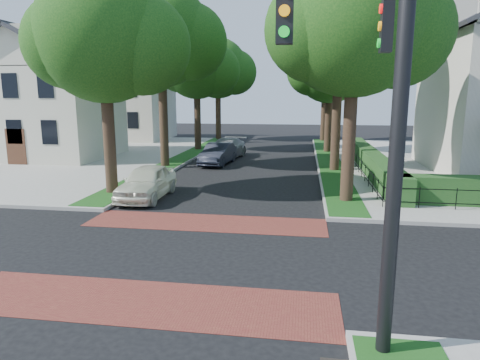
% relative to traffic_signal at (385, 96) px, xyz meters
% --- Properties ---
extents(ground, '(120.00, 120.00, 0.00)m').
position_rel_traffic_signal_xyz_m(ground, '(-4.89, 4.41, -4.71)').
color(ground, black).
rests_on(ground, ground).
extents(sidewalk_nw, '(30.00, 30.00, 0.15)m').
position_rel_traffic_signal_xyz_m(sidewalk_nw, '(-24.39, 23.41, -4.63)').
color(sidewalk_nw, gray).
rests_on(sidewalk_nw, ground).
extents(crosswalk_far, '(9.00, 2.20, 0.01)m').
position_rel_traffic_signal_xyz_m(crosswalk_far, '(-4.89, 7.61, -4.70)').
color(crosswalk_far, maroon).
rests_on(crosswalk_far, ground).
extents(crosswalk_near, '(9.00, 2.20, 0.01)m').
position_rel_traffic_signal_xyz_m(crosswalk_near, '(-4.89, 1.21, -4.70)').
color(crosswalk_near, maroon).
rests_on(crosswalk_near, ground).
extents(grass_strip_ne, '(1.60, 29.80, 0.02)m').
position_rel_traffic_signal_xyz_m(grass_strip_ne, '(0.51, 23.51, -4.55)').
color(grass_strip_ne, '#144212').
rests_on(grass_strip_ne, sidewalk_ne).
extents(grass_strip_nw, '(1.60, 29.80, 0.02)m').
position_rel_traffic_signal_xyz_m(grass_strip_nw, '(-10.29, 23.51, -4.55)').
color(grass_strip_nw, '#144212').
rests_on(grass_strip_nw, sidewalk_nw).
extents(tree_right_near, '(7.75, 6.67, 10.66)m').
position_rel_traffic_signal_xyz_m(tree_right_near, '(0.72, 11.65, 2.92)').
color(tree_right_near, black).
rests_on(tree_right_near, sidewalk_ne).
extents(tree_right_mid, '(8.25, 7.09, 11.22)m').
position_rel_traffic_signal_xyz_m(tree_right_mid, '(0.72, 19.66, 3.28)').
color(tree_right_mid, black).
rests_on(tree_right_mid, sidewalk_ne).
extents(tree_right_far, '(7.25, 6.23, 9.74)m').
position_rel_traffic_signal_xyz_m(tree_right_far, '(0.71, 28.64, 2.20)').
color(tree_right_far, black).
rests_on(tree_right_far, sidewalk_ne).
extents(tree_right_back, '(7.50, 6.45, 10.20)m').
position_rel_traffic_signal_xyz_m(tree_right_back, '(0.72, 37.64, 2.56)').
color(tree_right_back, black).
rests_on(tree_right_back, sidewalk_ne).
extents(tree_left_near, '(7.50, 6.45, 10.20)m').
position_rel_traffic_signal_xyz_m(tree_left_near, '(-10.28, 11.64, 2.56)').
color(tree_left_near, black).
rests_on(tree_left_near, sidewalk_nw).
extents(tree_left_mid, '(8.00, 6.88, 11.48)m').
position_rel_traffic_signal_xyz_m(tree_left_mid, '(-10.28, 19.66, 3.64)').
color(tree_left_mid, black).
rests_on(tree_left_mid, sidewalk_nw).
extents(tree_left_far, '(7.00, 6.02, 9.86)m').
position_rel_traffic_signal_xyz_m(tree_left_far, '(-10.29, 28.63, 2.41)').
color(tree_left_far, black).
rests_on(tree_left_far, sidewalk_nw).
extents(tree_left_back, '(7.75, 6.66, 10.44)m').
position_rel_traffic_signal_xyz_m(tree_left_back, '(-10.28, 37.65, 2.70)').
color(tree_left_back, black).
rests_on(tree_left_back, sidewalk_nw).
extents(hedge_main_road, '(1.00, 18.00, 1.20)m').
position_rel_traffic_signal_xyz_m(hedge_main_road, '(2.81, 19.41, -3.96)').
color(hedge_main_road, '#16411B').
rests_on(hedge_main_road, sidewalk_ne).
extents(fence_main_road, '(0.06, 18.00, 0.90)m').
position_rel_traffic_signal_xyz_m(fence_main_road, '(2.01, 19.41, -4.11)').
color(fence_main_road, black).
rests_on(fence_main_road, sidewalk_ne).
extents(house_left_near, '(10.00, 9.00, 10.14)m').
position_rel_traffic_signal_xyz_m(house_left_near, '(-20.38, 22.41, 0.33)').
color(house_left_near, beige).
rests_on(house_left_near, sidewalk_nw).
extents(house_left_far, '(10.00, 9.00, 10.14)m').
position_rel_traffic_signal_xyz_m(house_left_far, '(-20.38, 36.41, 0.33)').
color(house_left_far, silver).
rests_on(house_left_far, sidewalk_nw).
extents(traffic_signal, '(2.17, 2.00, 8.00)m').
position_rel_traffic_signal_xyz_m(traffic_signal, '(0.00, 0.00, 0.00)').
color(traffic_signal, black).
rests_on(traffic_signal, sidewalk_se).
extents(parked_car_front, '(1.86, 4.55, 1.55)m').
position_rel_traffic_signal_xyz_m(parked_car_front, '(-8.49, 11.04, -3.93)').
color(parked_car_front, silver).
rests_on(parked_car_front, ground).
extents(parked_car_middle, '(2.00, 4.63, 1.48)m').
position_rel_traffic_signal_xyz_m(parked_car_middle, '(-7.19, 21.33, -3.97)').
color(parked_car_middle, black).
rests_on(parked_car_middle, ground).
extents(parked_car_rear, '(2.88, 5.44, 1.50)m').
position_rel_traffic_signal_xyz_m(parked_car_rear, '(-7.19, 24.37, -3.96)').
color(parked_car_rear, gray).
rests_on(parked_car_rear, ground).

